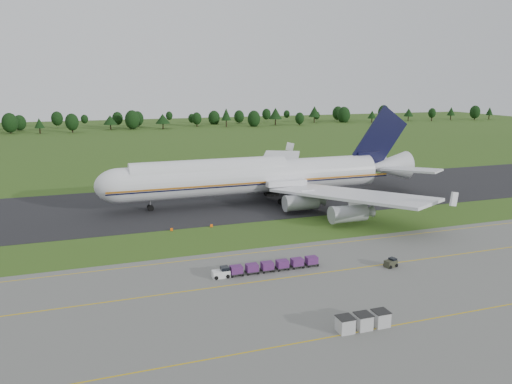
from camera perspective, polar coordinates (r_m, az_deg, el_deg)
name	(u,v)px	position (r m, az deg, el deg)	size (l,w,h in m)	color
ground	(259,234)	(96.23, 0.30, -4.81)	(600.00, 600.00, 0.00)	#305018
apron	(345,309)	(67.25, 10.14, -12.99)	(300.00, 52.00, 0.06)	#5F605B
taxiway	(221,201)	(122.04, -4.04, -1.04)	(300.00, 40.00, 0.08)	black
apron_markings	(321,288)	(72.86, 7.43, -10.77)	(300.00, 30.20, 0.01)	#C7A30B
tree_line	(133,119)	(307.81, -13.87, 8.07)	(523.09, 23.53, 11.93)	black
aircraft	(260,176)	(119.94, 0.40, 1.89)	(80.00, 78.66, 22.65)	white
baggage_train	(265,267)	(77.58, 1.08, -8.52)	(17.18, 1.56, 1.50)	silver
utility_cart	(391,264)	(82.38, 15.14, -7.90)	(2.24, 1.68, 1.09)	#2F3122
uld_row	(363,321)	(62.34, 12.14, -14.24)	(6.70, 1.90, 1.88)	#B0B0B0
edge_markers	(192,228)	(100.02, -7.35, -4.07)	(8.54, 0.30, 0.60)	#FF5C08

